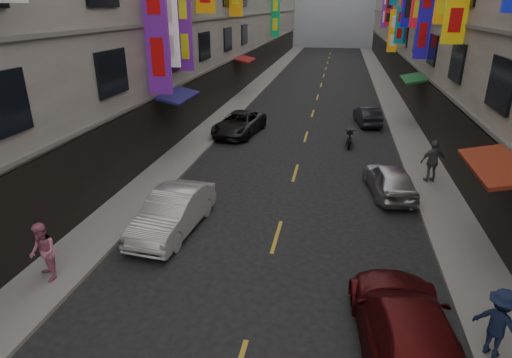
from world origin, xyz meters
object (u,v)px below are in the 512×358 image
at_px(scooter_far_right, 349,138).
at_px(pedestrian_rfar, 433,161).
at_px(car_left_far, 239,123).
at_px(car_right_mid, 390,180).
at_px(pedestrian_rnear, 499,323).
at_px(car_left_mid, 173,212).
at_px(pedestrian_lfar, 43,252).
at_px(car_right_far, 367,116).
at_px(car_right_near, 407,331).

xyz_separation_m(scooter_far_right, pedestrian_rfar, (3.40, -4.89, 0.60)).
distance_m(car_left_far, car_right_mid, 10.96).
bearing_deg(pedestrian_rfar, car_right_mid, 20.43).
bearing_deg(scooter_far_right, car_left_far, -9.35).
height_order(scooter_far_right, pedestrian_rnear, pedestrian_rnear).
distance_m(car_left_mid, pedestrian_lfar, 4.23).
xyz_separation_m(car_right_far, pedestrian_lfar, (-9.57, -19.30, 0.38)).
bearing_deg(car_left_far, car_left_mid, -79.95).
height_order(car_left_far, car_right_near, car_right_near).
height_order(scooter_far_right, car_right_near, car_right_near).
relative_size(car_left_far, car_right_near, 0.93).
distance_m(car_left_mid, car_right_far, 17.38).
bearing_deg(car_right_far, car_right_mid, 82.63).
xyz_separation_m(car_right_mid, car_right_far, (-0.34, 11.25, -0.06)).
xyz_separation_m(car_right_far, pedestrian_rfar, (2.21, -9.77, 0.46)).
bearing_deg(scooter_far_right, car_left_mid, 61.72).
xyz_separation_m(scooter_far_right, car_left_far, (-6.47, 1.12, 0.21)).
bearing_deg(pedestrian_lfar, scooter_far_right, 100.81).
height_order(car_left_mid, car_left_far, car_left_mid).
bearing_deg(pedestrian_rfar, scooter_far_right, -73.11).
height_order(car_right_far, pedestrian_lfar, pedestrian_lfar).
bearing_deg(car_right_mid, car_right_near, 77.77).
relative_size(car_right_mid, pedestrian_rnear, 2.32).
distance_m(car_right_mid, car_right_far, 11.26).
bearing_deg(pedestrian_rfar, car_right_far, -95.17).
bearing_deg(car_left_mid, car_right_near, -27.78).
bearing_deg(scooter_far_right, car_right_mid, 103.94).
height_order(car_right_near, pedestrian_lfar, pedestrian_lfar).
height_order(pedestrian_rnear, pedestrian_rfar, pedestrian_rfar).
height_order(car_left_mid, pedestrian_rfar, pedestrian_rfar).
bearing_deg(pedestrian_lfar, car_left_mid, 96.68).
distance_m(scooter_far_right, car_right_far, 5.02).
bearing_deg(car_right_far, pedestrian_lfar, 54.53).
bearing_deg(pedestrian_rnear, car_left_far, -19.07).
bearing_deg(car_right_near, car_left_far, -71.17).
relative_size(car_right_far, pedestrian_rnear, 2.17).
bearing_deg(pedestrian_rnear, pedestrian_rfar, -51.87).
relative_size(car_left_mid, car_right_near, 0.86).
xyz_separation_m(car_right_mid, pedestrian_lfar, (-9.91, -8.05, 0.32)).
height_order(scooter_far_right, car_left_mid, car_left_mid).
relative_size(car_left_far, car_right_mid, 1.24).
height_order(car_right_mid, pedestrian_rnear, pedestrian_rnear).
distance_m(car_left_mid, car_right_mid, 8.81).
distance_m(scooter_far_right, pedestrian_rnear, 15.37).
height_order(car_left_far, pedestrian_lfar, pedestrian_lfar).
xyz_separation_m(car_left_far, pedestrian_rfar, (9.88, -6.01, 0.39)).
distance_m(car_right_near, car_right_mid, 9.07).
height_order(car_left_far, pedestrian_rfar, pedestrian_rfar).
distance_m(scooter_far_right, pedestrian_lfar, 16.70).
relative_size(car_right_near, pedestrian_rfar, 2.73).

